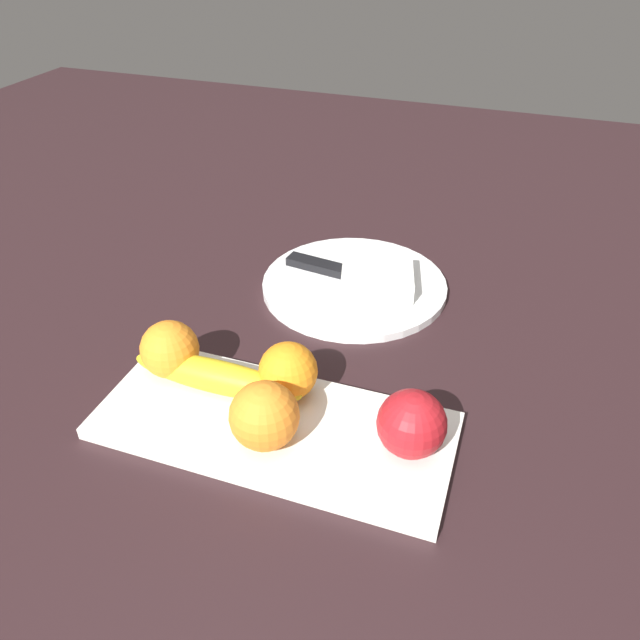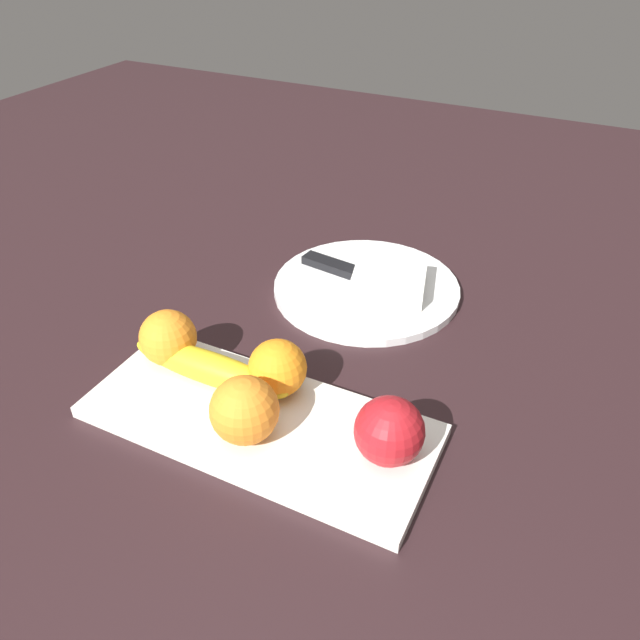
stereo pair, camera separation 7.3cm
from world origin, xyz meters
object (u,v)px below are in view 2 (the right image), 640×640
orange_near_banana (244,410)px  knife (340,269)px  dinner_plate (366,288)px  banana (209,368)px  orange_near_apple (278,368)px  apple (387,434)px  orange_center (168,338)px  fruit_tray (258,421)px  folded_napkin (389,282)px

orange_near_banana → knife: orange_near_banana is taller
orange_near_banana → dinner_plate: bearing=90.7°
banana → orange_near_apple: bearing=-166.0°
apple → orange_near_apple: bearing=164.1°
orange_center → orange_near_banana: bearing=-23.9°
fruit_tray → knife: knife is taller
apple → knife: bearing=121.8°
folded_napkin → apple: bearing=-69.4°
fruit_tray → orange_near_banana: 0.05m
dinner_plate → folded_napkin: (0.03, 0.00, 0.02)m
knife → orange_center: bearing=-101.4°
fruit_tray → dinner_plate: (0.00, 0.29, -0.00)m
orange_center → folded_napkin: bearing=56.5°
knife → dinner_plate: bearing=-9.1°
orange_center → dinner_plate: 0.30m
fruit_tray → orange_near_apple: (-0.00, 0.05, 0.04)m
orange_near_apple → knife: orange_near_apple is taller
apple → folded_napkin: (-0.11, 0.29, -0.02)m
banana → knife: (0.03, 0.28, -0.02)m
knife → orange_near_banana: bearing=-74.2°
orange_near_banana → orange_center: size_ratio=1.06×
fruit_tray → orange_near_banana: size_ratio=5.35×
orange_center → apple: bearing=-6.2°
dinner_plate → orange_near_banana: bearing=-89.3°
orange_center → knife: 0.29m
banana → orange_near_banana: (0.08, -0.05, 0.02)m
banana → orange_center: (-0.06, 0.01, 0.01)m
orange_near_apple → knife: size_ratio=0.35×
orange_center → knife: orange_center is taller
fruit_tray → apple: bearing=1.9°
apple → folded_napkin: size_ratio=0.70×
apple → orange_near_banana: orange_near_banana is taller
orange_near_apple → orange_center: (-0.14, -0.01, 0.00)m
banana → knife: banana is taller
fruit_tray → orange_center: 0.15m
dinner_plate → banana: bearing=-106.0°
orange_near_apple → dinner_plate: (0.00, 0.25, -0.04)m
knife → orange_near_apple: bearing=-72.7°
banana → orange_center: size_ratio=3.05×
orange_center → dinner_plate: (0.14, 0.26, -0.04)m
orange_near_apple → folded_napkin: (0.03, 0.25, -0.02)m
apple → dinner_plate: size_ratio=0.26×
banana → folded_napkin: bearing=-112.6°
dinner_plate → folded_napkin: size_ratio=2.66×
orange_near_banana → knife: 0.34m
dinner_plate → orange_near_apple: bearing=-90.1°
banana → orange_center: orange_center is taller
banana → dinner_plate: size_ratio=0.77×
apple → orange_near_apple: (-0.14, 0.04, -0.00)m
apple → knife: apple is taller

